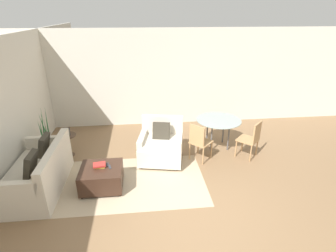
{
  "coord_description": "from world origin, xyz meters",
  "views": [
    {
      "loc": [
        -0.84,
        -3.46,
        3.16
      ],
      "look_at": [
        -0.26,
        1.97,
        0.75
      ],
      "focal_mm": 28.0,
      "sensor_mm": 36.0,
      "label": 1
    }
  ],
  "objects_px": {
    "ottoman": "(102,177)",
    "tv_remote_primary": "(108,164)",
    "side_table": "(68,141)",
    "armchair": "(161,146)",
    "tv_remote_secondary": "(110,167)",
    "book_stack": "(100,165)",
    "potted_plant": "(48,147)",
    "picture_frame": "(66,132)",
    "dining_chair_near_right": "(252,138)",
    "dining_table": "(218,123)",
    "dining_chair_near_left": "(199,140)",
    "couch": "(39,174)"
  },
  "relations": [
    {
      "from": "tv_remote_secondary",
      "to": "tv_remote_primary",
      "type": "bearing_deg",
      "value": 120.33
    },
    {
      "from": "dining_chair_near_left",
      "to": "armchair",
      "type": "bearing_deg",
      "value": 174.35
    },
    {
      "from": "book_stack",
      "to": "dining_chair_near_right",
      "type": "height_order",
      "value": "dining_chair_near_right"
    },
    {
      "from": "couch",
      "to": "side_table",
      "type": "xyz_separation_m",
      "value": [
        0.25,
        1.24,
        0.06
      ]
    },
    {
      "from": "armchair",
      "to": "dining_table",
      "type": "xyz_separation_m",
      "value": [
        1.46,
        0.53,
        0.27
      ]
    },
    {
      "from": "book_stack",
      "to": "potted_plant",
      "type": "height_order",
      "value": "potted_plant"
    },
    {
      "from": "armchair",
      "to": "side_table",
      "type": "relative_size",
      "value": 2.05
    },
    {
      "from": "dining_table",
      "to": "dining_chair_near_left",
      "type": "distance_m",
      "value": 0.87
    },
    {
      "from": "ottoman",
      "to": "potted_plant",
      "type": "xyz_separation_m",
      "value": [
        -1.41,
        1.35,
        0.01
      ]
    },
    {
      "from": "dining_table",
      "to": "side_table",
      "type": "bearing_deg",
      "value": -179.06
    },
    {
      "from": "ottoman",
      "to": "tv_remote_primary",
      "type": "height_order",
      "value": "tv_remote_primary"
    },
    {
      "from": "tv_remote_primary",
      "to": "picture_frame",
      "type": "relative_size",
      "value": 0.76
    },
    {
      "from": "tv_remote_secondary",
      "to": "potted_plant",
      "type": "relative_size",
      "value": 0.13
    },
    {
      "from": "picture_frame",
      "to": "dining_chair_near_right",
      "type": "distance_m",
      "value": 4.25
    },
    {
      "from": "armchair",
      "to": "picture_frame",
      "type": "distance_m",
      "value": 2.21
    },
    {
      "from": "book_stack",
      "to": "picture_frame",
      "type": "height_order",
      "value": "picture_frame"
    },
    {
      "from": "tv_remote_secondary",
      "to": "potted_plant",
      "type": "bearing_deg",
      "value": 139.83
    },
    {
      "from": "tv_remote_secondary",
      "to": "dining_chair_near_right",
      "type": "xyz_separation_m",
      "value": [
        3.12,
        0.76,
        0.08
      ]
    },
    {
      "from": "picture_frame",
      "to": "dining_chair_near_right",
      "type": "xyz_separation_m",
      "value": [
        4.21,
        -0.55,
        -0.1
      ]
    },
    {
      "from": "tv_remote_primary",
      "to": "potted_plant",
      "type": "xyz_separation_m",
      "value": [
        -1.52,
        1.24,
        -0.19
      ]
    },
    {
      "from": "dining_table",
      "to": "dining_chair_near_right",
      "type": "height_order",
      "value": "dining_chair_near_right"
    },
    {
      "from": "armchair",
      "to": "ottoman",
      "type": "xyz_separation_m",
      "value": [
        -1.22,
        -0.87,
        -0.14
      ]
    },
    {
      "from": "picture_frame",
      "to": "dining_table",
      "type": "bearing_deg",
      "value": 0.94
    },
    {
      "from": "armchair",
      "to": "picture_frame",
      "type": "xyz_separation_m",
      "value": [
        -2.15,
        0.47,
        0.24
      ]
    },
    {
      "from": "tv_remote_primary",
      "to": "picture_frame",
      "type": "xyz_separation_m",
      "value": [
        -1.04,
        1.22,
        0.18
      ]
    },
    {
      "from": "tv_remote_secondary",
      "to": "side_table",
      "type": "distance_m",
      "value": 1.71
    },
    {
      "from": "dining_chair_near_right",
      "to": "ottoman",
      "type": "bearing_deg",
      "value": -166.55
    },
    {
      "from": "ottoman",
      "to": "dining_table",
      "type": "bearing_deg",
      "value": 27.55
    },
    {
      "from": "ottoman",
      "to": "potted_plant",
      "type": "height_order",
      "value": "potted_plant"
    },
    {
      "from": "potted_plant",
      "to": "dining_table",
      "type": "relative_size",
      "value": 1.12
    },
    {
      "from": "side_table",
      "to": "dining_table",
      "type": "relative_size",
      "value": 0.49
    },
    {
      "from": "tv_remote_primary",
      "to": "armchair",
      "type": "bearing_deg",
      "value": 34.46
    },
    {
      "from": "ottoman",
      "to": "potted_plant",
      "type": "relative_size",
      "value": 0.65
    },
    {
      "from": "book_stack",
      "to": "dining_table",
      "type": "relative_size",
      "value": 0.23
    },
    {
      "from": "potted_plant",
      "to": "picture_frame",
      "type": "height_order",
      "value": "potted_plant"
    },
    {
      "from": "book_stack",
      "to": "side_table",
      "type": "height_order",
      "value": "side_table"
    },
    {
      "from": "armchair",
      "to": "ottoman",
      "type": "distance_m",
      "value": 1.5
    },
    {
      "from": "couch",
      "to": "tv_remote_secondary",
      "type": "height_order",
      "value": "couch"
    },
    {
      "from": "armchair",
      "to": "potted_plant",
      "type": "xyz_separation_m",
      "value": [
        -2.62,
        0.48,
        -0.13
      ]
    },
    {
      "from": "armchair",
      "to": "dining_table",
      "type": "distance_m",
      "value": 1.57
    },
    {
      "from": "book_stack",
      "to": "picture_frame",
      "type": "distance_m",
      "value": 1.57
    },
    {
      "from": "tv_remote_secondary",
      "to": "potted_plant",
      "type": "height_order",
      "value": "potted_plant"
    },
    {
      "from": "ottoman",
      "to": "tv_remote_primary",
      "type": "bearing_deg",
      "value": 44.06
    },
    {
      "from": "book_stack",
      "to": "tv_remote_primary",
      "type": "relative_size",
      "value": 1.82
    },
    {
      "from": "armchair",
      "to": "side_table",
      "type": "distance_m",
      "value": 2.2
    },
    {
      "from": "dining_table",
      "to": "dining_chair_near_left",
      "type": "height_order",
      "value": "dining_chair_near_left"
    },
    {
      "from": "ottoman",
      "to": "side_table",
      "type": "bearing_deg",
      "value": 124.79
    },
    {
      "from": "armchair",
      "to": "tv_remote_primary",
      "type": "height_order",
      "value": "armchair"
    },
    {
      "from": "couch",
      "to": "picture_frame",
      "type": "distance_m",
      "value": 1.3
    },
    {
      "from": "armchair",
      "to": "ottoman",
      "type": "relative_size",
      "value": 1.38
    }
  ]
}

